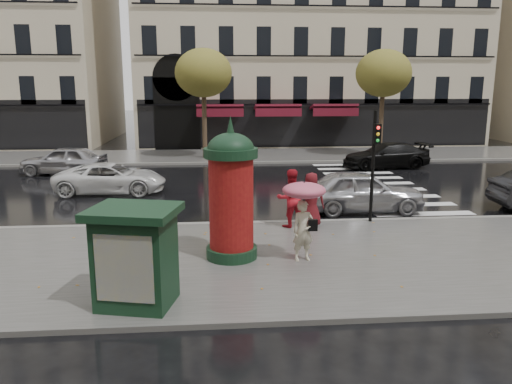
{
  "coord_description": "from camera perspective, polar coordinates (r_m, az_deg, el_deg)",
  "views": [
    {
      "loc": [
        -1.4,
        -12.64,
        4.5
      ],
      "look_at": [
        -0.22,
        1.5,
        1.44
      ],
      "focal_mm": 35.0,
      "sensor_mm": 36.0,
      "label": 1
    }
  ],
  "objects": [
    {
      "name": "ground",
      "position": [
        13.48,
        1.49,
        -7.34
      ],
      "size": [
        160.0,
        160.0,
        0.0
      ],
      "primitive_type": "plane",
      "color": "black",
      "rests_on": "ground"
    },
    {
      "name": "near_sidewalk",
      "position": [
        13.0,
        1.73,
        -7.82
      ],
      "size": [
        90.0,
        7.0,
        0.12
      ],
      "primitive_type": "cube",
      "color": "#474744",
      "rests_on": "ground"
    },
    {
      "name": "far_sidewalk",
      "position": [
        31.98,
        -2.2,
        4.16
      ],
      "size": [
        90.0,
        6.0,
        0.12
      ],
      "primitive_type": "cube",
      "color": "#474744",
      "rests_on": "ground"
    },
    {
      "name": "near_kerb",
      "position": [
        16.31,
        0.35,
        -3.6
      ],
      "size": [
        90.0,
        0.25,
        0.14
      ],
      "primitive_type": "cube",
      "color": "slate",
      "rests_on": "ground"
    },
    {
      "name": "far_kerb",
      "position": [
        29.01,
        -1.93,
        3.36
      ],
      "size": [
        90.0,
        0.25,
        0.14
      ],
      "primitive_type": "cube",
      "color": "slate",
      "rests_on": "ground"
    },
    {
      "name": "zebra_crossing",
      "position": [
        23.86,
        13.41,
        0.96
      ],
      "size": [
        3.6,
        11.75,
        0.01
      ],
      "primitive_type": "cube",
      "color": "silver",
      "rests_on": "ground"
    },
    {
      "name": "bldg_far_corner",
      "position": [
        43.81,
        5.4,
        21.05
      ],
      "size": [
        26.0,
        14.0,
        22.9
      ],
      "color": "#B7A88C",
      "rests_on": "ground"
    },
    {
      "name": "tree_far_left",
      "position": [
        30.65,
        -6.03,
        13.34
      ],
      "size": [
        3.4,
        3.4,
        6.64
      ],
      "color": "#38281C",
      "rests_on": "ground"
    },
    {
      "name": "tree_far_right",
      "position": [
        32.36,
        14.38,
        12.97
      ],
      "size": [
        3.4,
        3.4,
        6.64
      ],
      "color": "#38281C",
      "rests_on": "ground"
    },
    {
      "name": "woman_umbrella",
      "position": [
        12.5,
        5.48,
        -1.82
      ],
      "size": [
        1.08,
        1.08,
        2.08
      ],
      "color": "beige",
      "rests_on": "near_sidewalk"
    },
    {
      "name": "woman_red",
      "position": [
        15.6,
        3.95,
        -0.7
      ],
      "size": [
        1.02,
        0.87,
        1.83
      ],
      "primitive_type": "imported",
      "rotation": [
        0.0,
        0.0,
        3.36
      ],
      "color": "#AD1521",
      "rests_on": "near_sidewalk"
    },
    {
      "name": "man_burgundy",
      "position": [
        15.73,
        6.32,
        -0.86
      ],
      "size": [
        0.93,
        0.69,
        1.71
      ],
      "primitive_type": "imported",
      "rotation": [
        0.0,
        0.0,
        2.95
      ],
      "color": "#521015",
      "rests_on": "near_sidewalk"
    },
    {
      "name": "morris_column",
      "position": [
        12.6,
        -2.86,
        0.07
      ],
      "size": [
        1.35,
        1.35,
        3.64
      ],
      "color": "black",
      "rests_on": "near_sidewalk"
    },
    {
      "name": "traffic_light",
      "position": [
        16.32,
        13.36,
        4.08
      ],
      "size": [
        0.24,
        0.34,
        3.6
      ],
      "color": "black",
      "rests_on": "near_sidewalk"
    },
    {
      "name": "newsstand",
      "position": [
        10.32,
        -13.59,
        -7.05
      ],
      "size": [
        1.96,
        1.76,
        2.03
      ],
      "color": "black",
      "rests_on": "near_sidewalk"
    },
    {
      "name": "car_silver",
      "position": [
        18.33,
        11.92,
        0.1
      ],
      "size": [
        4.45,
        1.82,
        1.51
      ],
      "primitive_type": "imported",
      "rotation": [
        0.0,
        0.0,
        1.56
      ],
      "color": "#B7B7BC",
      "rests_on": "ground"
    },
    {
      "name": "car_white",
      "position": [
        21.93,
        -16.27,
        1.52
      ],
      "size": [
        4.6,
        2.16,
        1.27
      ],
      "primitive_type": "imported",
      "rotation": [
        0.0,
        0.0,
        1.56
      ],
      "color": "silver",
      "rests_on": "ground"
    },
    {
      "name": "car_black",
      "position": [
        28.45,
        14.63,
        4.06
      ],
      "size": [
        4.9,
        2.33,
        1.38
      ],
      "primitive_type": "imported",
      "rotation": [
        0.0,
        0.0,
        -1.49
      ],
      "color": "black",
      "rests_on": "ground"
    },
    {
      "name": "car_far_silver",
      "position": [
        27.31,
        -21.11,
        3.41
      ],
      "size": [
        4.49,
        2.29,
        1.47
      ],
      "primitive_type": "imported",
      "rotation": [
        0.0,
        0.0,
        -1.71
      ],
      "color": "#A09FA4",
      "rests_on": "ground"
    }
  ]
}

